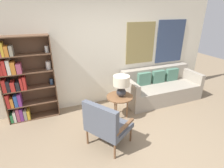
% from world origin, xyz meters
% --- Properties ---
extents(ground_plane, '(14.00, 14.00, 0.00)m').
position_xyz_m(ground_plane, '(0.00, 0.00, 0.00)').
color(ground_plane, '#847056').
extents(wall_back, '(6.40, 0.08, 2.70)m').
position_xyz_m(wall_back, '(0.06, 2.03, 1.35)').
color(wall_back, silver).
rests_on(wall_back, ground_plane).
extents(bookshelf, '(1.05, 0.30, 1.82)m').
position_xyz_m(bookshelf, '(-1.76, 1.85, 0.89)').
color(bookshelf, brown).
rests_on(bookshelf, ground_plane).
extents(armchair, '(0.88, 0.90, 0.89)m').
position_xyz_m(armchair, '(-0.43, 0.36, 0.49)').
color(armchair, brown).
rests_on(armchair, ground_plane).
extents(couch, '(2.06, 0.88, 0.82)m').
position_xyz_m(couch, '(1.60, 1.57, 0.31)').
color(couch, '#9E9384').
rests_on(couch, ground_plane).
extents(side_table, '(0.58, 0.58, 0.53)m').
position_xyz_m(side_table, '(0.19, 1.12, 0.48)').
color(side_table, brown).
rests_on(side_table, ground_plane).
extents(table_lamp, '(0.35, 0.35, 0.47)m').
position_xyz_m(table_lamp, '(0.21, 1.11, 0.83)').
color(table_lamp, '#2D2D33').
rests_on(table_lamp, side_table).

